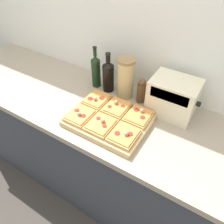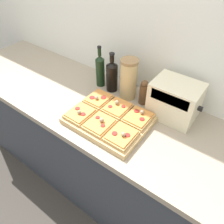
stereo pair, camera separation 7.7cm
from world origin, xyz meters
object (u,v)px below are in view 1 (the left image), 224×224
(grain_jar_tall, at_px, (126,78))
(toaster_oven, at_px, (173,97))
(olive_oil_bottle, at_px, (96,71))
(wine_bottle, at_px, (108,76))
(cutting_board, at_px, (109,120))
(pepper_mill, at_px, (141,91))

(grain_jar_tall, relative_size, toaster_oven, 0.93)
(olive_oil_bottle, relative_size, grain_jar_tall, 1.08)
(toaster_oven, bearing_deg, wine_bottle, 179.89)
(cutting_board, xyz_separation_m, grain_jar_tall, (-0.05, 0.27, 0.12))
(toaster_oven, bearing_deg, pepper_mill, 179.76)
(toaster_oven, bearing_deg, olive_oil_bottle, 179.91)
(cutting_board, distance_m, olive_oil_bottle, 0.40)
(wine_bottle, height_order, grain_jar_tall, wine_bottle)
(olive_oil_bottle, xyz_separation_m, pepper_mill, (0.35, 0.00, -0.04))
(cutting_board, height_order, olive_oil_bottle, olive_oil_bottle)
(wine_bottle, distance_m, pepper_mill, 0.25)
(cutting_board, distance_m, grain_jar_tall, 0.30)
(olive_oil_bottle, bearing_deg, grain_jar_tall, 0.00)
(wine_bottle, xyz_separation_m, toaster_oven, (0.45, -0.00, 0.00))
(cutting_board, relative_size, wine_bottle, 1.66)
(grain_jar_tall, bearing_deg, cutting_board, -80.29)
(olive_oil_bottle, relative_size, toaster_oven, 1.00)
(olive_oil_bottle, bearing_deg, cutting_board, -44.28)
(olive_oil_bottle, relative_size, pepper_mill, 1.72)
(wine_bottle, relative_size, toaster_oven, 0.94)
(grain_jar_tall, distance_m, toaster_oven, 0.32)
(wine_bottle, relative_size, grain_jar_tall, 1.02)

